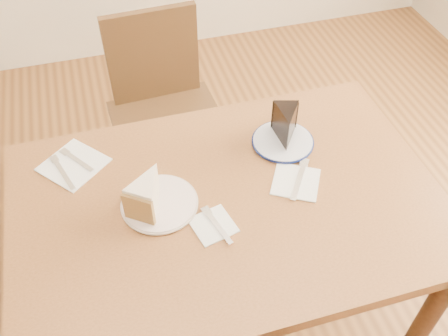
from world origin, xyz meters
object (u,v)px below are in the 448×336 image
Objects in this scene: table at (228,221)px; plate_navy at (283,142)px; plate_cream at (160,204)px; carrot_cake at (149,192)px; chocolate_cake at (286,127)px; chair_far at (166,114)px.

plate_navy reaches higher than table.
carrot_cake is at bearing 167.68° from plate_cream.
carrot_cake is 0.47m from chocolate_cake.
plate_cream is (-0.19, 0.03, 0.10)m from table.
plate_cream is at bearing 75.78° from chair_far.
chair_far reaches higher than table.
chocolate_cake is (0.01, 0.00, 0.05)m from plate_navy.
table is 0.31m from plate_navy.
table is 0.26m from carrot_cake.
table is at bearing -10.34° from plate_cream.
chair_far reaches higher than chocolate_cake.
plate_cream is 1.88× the size of chocolate_cake.
plate_cream reaches higher than table.
table is 10.25× the size of carrot_cake.
chocolate_cake is (0.45, 0.14, 0.00)m from carrot_cake.
plate_navy is (0.28, -0.55, 0.26)m from chair_far.
table is 0.74m from chair_far.
table is 0.22m from plate_cream.
plate_cream is at bearing 34.72° from chocolate_cake.
carrot_cake is (-0.16, -0.68, 0.31)m from chair_far.
chair_far is 0.75m from plate_cream.
plate_navy is (0.42, 0.14, 0.00)m from plate_cream.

